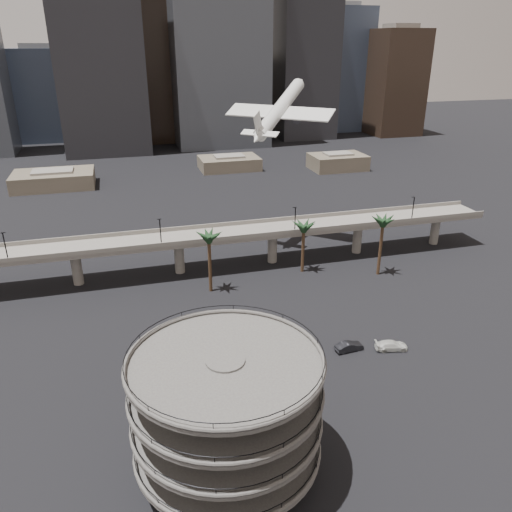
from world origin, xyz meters
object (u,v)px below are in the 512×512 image
object	(u,v)px
car_b	(349,346)
car_c	(391,345)
overpass	(227,237)
airborne_jet	(280,109)
car_a	(220,387)
parking_ramp	(227,406)

from	to	relation	value
car_b	car_c	xyz separation A→B (m)	(7.09, -1.65, -0.00)
overpass	airborne_jet	size ratio (longest dim) A/B	5.26
car_a	car_b	xyz separation A→B (m)	(23.35, 4.67, 0.08)
car_a	parking_ramp	bearing A→B (deg)	154.29
overpass	car_a	world-z (taller)	overpass
parking_ramp	overpass	world-z (taller)	parking_ramp
car_b	car_a	bearing A→B (deg)	96.32
overpass	car_c	bearing A→B (deg)	-64.45
airborne_jet	car_a	xyz separation A→B (m)	(-28.65, -60.63, -32.39)
parking_ramp	car_c	world-z (taller)	parking_ramp
parking_ramp	airborne_jet	distance (m)	84.99
parking_ramp	car_b	xyz separation A→B (m)	(25.45, 19.78, -9.03)
overpass	car_b	bearing A→B (deg)	-72.39
car_b	car_c	bearing A→B (deg)	-108.13
overpass	car_b	distance (m)	41.66
overpass	car_a	size ratio (longest dim) A/B	30.33
car_c	airborne_jet	bearing A→B (deg)	13.20
car_a	overpass	bearing A→B (deg)	-31.74
overpass	car_b	xyz separation A→B (m)	(12.45, -39.22, -6.53)
airborne_jet	car_b	world-z (taller)	airborne_jet
airborne_jet	car_a	size ratio (longest dim) A/B	5.77
overpass	car_b	size ratio (longest dim) A/B	26.48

